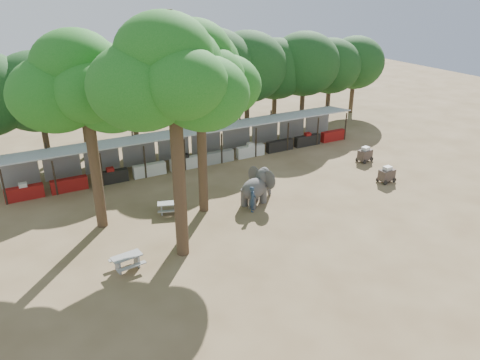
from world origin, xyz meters
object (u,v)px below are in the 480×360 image
picnic_table_near (127,260)px  cart_back (365,154)px  yard_tree_back (196,71)px  cart_front (387,174)px  elephant (257,186)px  yard_tree_left (81,84)px  yard_tree_center (169,76)px  handler (253,199)px  picnic_table_far (169,206)px

picnic_table_near → cart_back: cart_back is taller
yard_tree_back → cart_front: size_ratio=9.17×
elephant → yard_tree_left: bearing=147.9°
yard_tree_back → cart_front: bearing=-9.9°
picnic_table_near → yard_tree_center: bearing=-3.4°
elephant → handler: size_ratio=1.79×
handler → cart_front: 10.54m
yard_tree_back → picnic_table_far: size_ratio=6.57×
handler → cart_front: size_ratio=1.32×
yard_tree_left → picnic_table_near: (0.19, -5.21, -7.72)m
yard_tree_center → yard_tree_back: (3.00, 4.00, -0.67)m
elephant → handler: 1.35m
handler → cart_front: bearing=-57.7°
elephant → cart_front: size_ratio=2.36×
yard_tree_back → cart_front: (13.24, -2.31, -7.96)m
yard_tree_back → cart_front: yard_tree_back is taller
picnic_table_far → cart_front: bearing=9.2°
yard_tree_left → cart_front: size_ratio=8.89×
yard_tree_back → picnic_table_near: 10.79m
yard_tree_center → picnic_table_far: 9.88m
yard_tree_left → yard_tree_center: size_ratio=0.92×
cart_back → cart_front: bearing=-121.8°
yard_tree_back → elephant: 8.31m
yard_tree_left → yard_tree_back: (6.00, -1.00, 0.34)m
picnic_table_far → cart_back: (16.56, 1.06, 0.13)m
yard_tree_center → cart_back: yard_tree_center is taller
yard_tree_left → picnic_table_near: bearing=-87.9°
yard_tree_left → handler: 11.75m
yard_tree_left → picnic_table_near: size_ratio=6.77×
picnic_table_far → yard_tree_left: bearing=-168.2°
handler → picnic_table_near: handler is taller
elephant → cart_front: (9.63, -1.55, -0.51)m
elephant → cart_front: bearing=-30.9°
yard_tree_center → cart_front: 18.46m
handler → cart_back: size_ratio=1.21×
yard_tree_left → cart_back: bearing=1.4°
picnic_table_far → picnic_table_near: bearing=-110.6°
picnic_table_far → cart_front: (15.12, -2.75, 0.12)m
cart_front → cart_back: 4.07m
yard_tree_back → handler: (2.72, -1.73, -7.73)m
cart_front → yard_tree_left: bearing=167.3°
cart_front → yard_tree_center: bearing=-177.0°
elephant → picnic_table_near: size_ratio=1.80×
yard_tree_left → picnic_table_far: size_ratio=6.37×
picnic_table_near → cart_front: bearing=-1.9°
yard_tree_left → yard_tree_center: bearing=-59.0°
elephant → picnic_table_near: bearing=178.4°
elephant → handler: (-0.89, -0.97, -0.27)m
yard_tree_back → yard_tree_left: bearing=170.5°
picnic_table_far → cart_back: 16.60m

